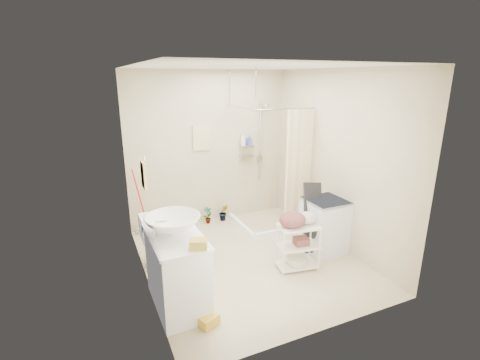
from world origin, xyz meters
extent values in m
plane|color=beige|center=(0.00, 0.00, 0.00)|extent=(3.20, 3.20, 0.00)
cube|color=silver|center=(0.00, 0.00, 2.60)|extent=(2.80, 3.20, 0.04)
cube|color=#C4B898|center=(0.00, 1.60, 1.30)|extent=(2.80, 0.04, 2.60)
cube|color=#C4B898|center=(0.00, -1.60, 1.30)|extent=(2.80, 0.04, 2.60)
cube|color=#C4B898|center=(-1.40, 0.00, 1.30)|extent=(0.04, 3.20, 2.60)
cube|color=#C4B898|center=(1.40, 0.00, 1.30)|extent=(0.04, 3.20, 2.60)
cube|color=white|center=(-1.16, -0.58, 0.43)|extent=(0.56, 0.98, 0.86)
imported|color=white|center=(-1.17, -0.53, 0.96)|extent=(0.75, 0.75, 0.21)
cube|color=gold|center=(-1.02, -0.97, 0.90)|extent=(0.21, 0.19, 0.10)
cube|color=gold|center=(-0.97, -1.05, 0.08)|extent=(0.36, 0.32, 0.16)
imported|color=white|center=(-1.04, 0.39, 0.36)|extent=(0.71, 0.41, 0.73)
imported|color=brown|center=(-0.12, 1.44, 0.16)|extent=(0.19, 0.16, 0.31)
imported|color=brown|center=(0.19, 1.45, 0.15)|extent=(0.19, 0.16, 0.30)
cube|color=beige|center=(-0.15, 1.58, 1.50)|extent=(0.28, 0.03, 0.42)
imported|color=silver|center=(0.60, 1.51, 1.43)|extent=(0.11, 0.11, 0.22)
imported|color=#3C4AA2|center=(0.73, 1.53, 1.40)|extent=(0.08, 0.08, 0.17)
cube|color=silver|center=(1.14, -0.18, 0.39)|extent=(0.54, 0.55, 0.79)
camera|label=1|loc=(-1.91, -3.95, 2.48)|focal=26.00mm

